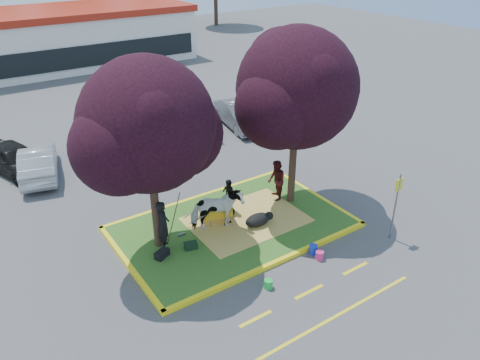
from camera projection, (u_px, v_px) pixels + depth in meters
ground at (233, 228)px, 17.28m from camera, size 90.00×90.00×0.00m
median_island at (233, 226)px, 17.25m from camera, size 8.00×5.00×0.15m
curb_near at (276, 262)px, 15.36m from camera, size 8.30×0.16×0.15m
curb_far at (198, 197)px, 19.14m from camera, size 8.30×0.16×0.15m
curb_left at (129, 265)px, 15.23m from camera, size 0.16×5.30×0.15m
curb_right at (316, 196)px, 19.27m from camera, size 0.16×5.30×0.15m
straw_bedding at (246, 220)px, 17.51m from camera, size 4.20×3.00×0.01m
tree_purple_left at (149, 131)px, 14.14m from camera, size 5.06×4.20×6.51m
tree_purple_right at (297, 94)px, 16.73m from camera, size 5.30×4.40×6.82m
fire_lane_stripe_a at (256, 319)px, 13.22m from camera, size 1.10×0.12×0.01m
fire_lane_stripe_b at (309, 292)px, 14.21m from camera, size 1.10×0.12×0.01m
fire_lane_stripe_c at (355, 268)px, 15.20m from camera, size 1.10×0.12×0.01m
fire_lane_long at (337, 315)px, 13.33m from camera, size 6.00×0.10×0.01m
retail_building at (63, 37)px, 37.69m from camera, size 20.40×8.40×4.40m
cow at (217, 210)px, 16.64m from camera, size 2.00×1.29×1.56m
calf at (258, 220)px, 17.10m from camera, size 1.07×0.67×0.44m
handler at (163, 225)px, 15.62m from camera, size 0.57×0.73×1.76m
visitor_a at (276, 181)px, 18.50m from camera, size 0.90×0.99×1.67m
visitor_b at (229, 196)px, 17.74m from camera, size 0.36×0.81×1.38m
wheelbarrow at (216, 209)px, 17.18m from camera, size 1.98×0.94×0.75m
gear_bag_dark at (162, 254)px, 15.44m from camera, size 0.57×0.45×0.25m
gear_bag_green at (191, 246)px, 15.87m from camera, size 0.49×0.38×0.23m
sign_post at (396, 199)px, 15.99m from camera, size 0.36×0.06×2.57m
bucket_green at (268, 284)px, 14.32m from camera, size 0.35×0.35×0.29m
bucket_pink at (320, 255)px, 15.58m from camera, size 0.34×0.34×0.30m
bucket_blue at (313, 249)px, 15.87m from camera, size 0.37×0.37×0.31m
car_black at (14, 159)px, 20.99m from camera, size 2.87×4.37×1.38m
car_silver at (38, 162)px, 20.71m from camera, size 2.42×4.40×1.37m
car_red at (143, 134)px, 23.86m from camera, size 2.72×4.55×1.18m
car_white at (195, 120)px, 25.60m from camera, size 2.73×4.43×1.20m
car_grey at (239, 115)px, 25.97m from camera, size 2.22×4.48×1.41m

